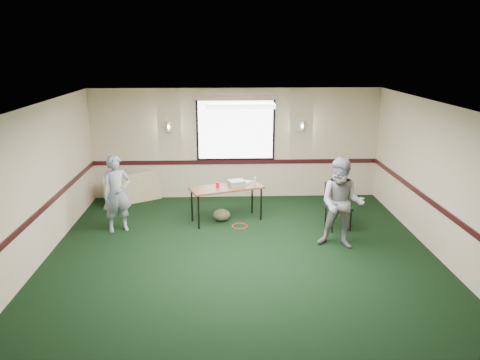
{
  "coord_description": "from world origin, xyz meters",
  "views": [
    {
      "loc": [
        -0.33,
        -7.22,
        3.63
      ],
      "look_at": [
        0.0,
        1.3,
        1.2
      ],
      "focal_mm": 35.0,
      "sensor_mm": 36.0,
      "label": 1
    }
  ],
  "objects_px": {
    "folding_table": "(226,189)",
    "person_right": "(342,203)",
    "projector": "(236,183)",
    "person_left": "(117,194)",
    "conference_chair": "(337,202)"
  },
  "relations": [
    {
      "from": "projector",
      "to": "person_left",
      "type": "relative_size",
      "value": 0.21
    },
    {
      "from": "conference_chair",
      "to": "person_right",
      "type": "height_order",
      "value": "person_right"
    },
    {
      "from": "projector",
      "to": "folding_table",
      "type": "bearing_deg",
      "value": -174.07
    },
    {
      "from": "person_left",
      "to": "projector",
      "type": "bearing_deg",
      "value": -8.81
    },
    {
      "from": "projector",
      "to": "person_right",
      "type": "relative_size",
      "value": 0.2
    },
    {
      "from": "person_left",
      "to": "person_right",
      "type": "bearing_deg",
      "value": -34.68
    },
    {
      "from": "conference_chair",
      "to": "person_left",
      "type": "bearing_deg",
      "value": 172.31
    },
    {
      "from": "folding_table",
      "to": "person_left",
      "type": "height_order",
      "value": "person_left"
    },
    {
      "from": "person_left",
      "to": "folding_table",
      "type": "bearing_deg",
      "value": -10.0
    },
    {
      "from": "folding_table",
      "to": "conference_chair",
      "type": "bearing_deg",
      "value": -30.8
    },
    {
      "from": "conference_chair",
      "to": "person_right",
      "type": "relative_size",
      "value": 0.56
    },
    {
      "from": "folding_table",
      "to": "projector",
      "type": "bearing_deg",
      "value": 4.97
    },
    {
      "from": "folding_table",
      "to": "person_right",
      "type": "distance_m",
      "value": 2.56
    },
    {
      "from": "person_right",
      "to": "person_left",
      "type": "bearing_deg",
      "value": -173.29
    },
    {
      "from": "person_right",
      "to": "projector",
      "type": "bearing_deg",
      "value": 160.27
    }
  ]
}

